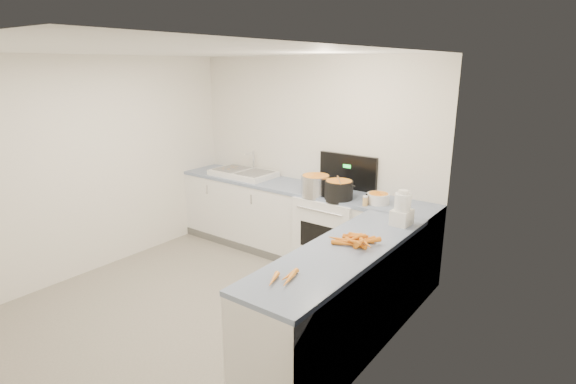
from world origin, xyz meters
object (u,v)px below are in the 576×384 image
Objects in this scene: sink at (243,173)px; food_processor at (402,210)px; stove at (334,231)px; steel_pot at (316,186)px; extract_bottle at (366,200)px; mixing_bowl at (378,198)px; spice_jar at (365,202)px; black_pot at (339,191)px.

food_processor reaches higher than sink.
steel_pot is (-0.17, -0.16, 0.57)m from stove.
extract_bottle is at bearing 146.06° from food_processor.
food_processor is (1.05, -0.54, 0.61)m from stove.
mixing_bowl reaches higher than spice_jar.
mixing_bowl is 0.14m from extract_bottle.
black_pot is 0.35m from extract_bottle.
spice_jar is 0.28× the size of food_processor.
stove is 4.04× the size of food_processor.
extract_bottle is (0.49, -0.17, 0.51)m from stove.
steel_pot is at bearing 179.81° from black_pot.
black_pot is 1.31× the size of mixing_bowl.
stove is at bearing 161.10° from extract_bottle.
steel_pot is at bearing 175.17° from spice_jar.
sink is at bearing 172.22° from steel_pot.
sink is 2.69× the size of black_pot.
stove reaches higher than food_processor.
black_pot is 0.95× the size of food_processor.
steel_pot is 0.31m from black_pot.
spice_jar is (0.67, -0.06, -0.06)m from steel_pot.
mixing_bowl is 0.72× the size of food_processor.
steel_pot reaches higher than mixing_bowl.
steel_pot is 0.66m from extract_bottle.
food_processor is at bearing -45.76° from mixing_bowl.
sink is 2.56m from food_processor.
spice_jar is (0.50, -0.22, 0.51)m from stove.
spice_jar is at bearing -23.36° from stove.
food_processor reaches higher than spice_jar.
black_pot is (0.31, -0.00, -0.01)m from steel_pot.
stove is 14.53× the size of spice_jar.
sink is 1.29m from steel_pot.
steel_pot is 3.55× the size of extract_bottle.
sink reaches higher than black_pot.
food_processor reaches higher than mixing_bowl.
black_pot is at bearing -6.31° from sink.
extract_bottle is (0.35, -0.01, -0.05)m from black_pot.
sink is at bearing 179.38° from stove.
stove reaches higher than extract_bottle.
sink is 9.10× the size of extract_bottle.
extract_bottle is (0.66, -0.01, -0.06)m from steel_pot.
black_pot is 3.41× the size of spice_jar.
spice_jar is at bearing -115.23° from mixing_bowl.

